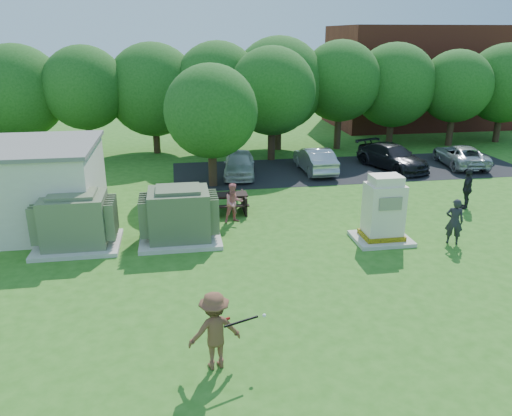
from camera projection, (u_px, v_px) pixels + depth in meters
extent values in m
plane|color=#2D6619|center=(277.00, 292.00, 15.03)|extent=(120.00, 120.00, 0.00)
cube|color=maroon|center=(424.00, 77.00, 41.61)|extent=(15.00, 8.00, 8.00)
cube|color=#232326|center=(349.00, 169.00, 28.67)|extent=(20.00, 6.00, 0.01)
cube|color=beige|center=(78.00, 245.00, 18.20)|extent=(3.00, 2.40, 0.15)
cube|color=#616D4E|center=(75.00, 220.00, 17.88)|extent=(2.20, 1.80, 1.80)
cube|color=#616D4E|center=(72.00, 194.00, 17.56)|extent=(1.60, 1.30, 0.12)
cube|color=#616D4E|center=(38.00, 221.00, 17.68)|extent=(0.32, 1.50, 1.35)
cube|color=#616D4E|center=(112.00, 217.00, 18.07)|extent=(0.32, 1.50, 1.35)
cube|color=beige|center=(181.00, 238.00, 18.77)|extent=(3.00, 2.40, 0.15)
cube|color=#525F42|center=(179.00, 214.00, 18.45)|extent=(2.20, 1.80, 1.80)
cube|color=#525F42|center=(178.00, 189.00, 18.13)|extent=(1.60, 1.30, 0.12)
cube|color=#525F42|center=(144.00, 215.00, 18.24)|extent=(0.32, 1.50, 1.35)
cube|color=#525F42|center=(213.00, 212.00, 18.63)|extent=(0.32, 1.50, 1.35)
cube|color=beige|center=(381.00, 239.00, 18.75)|extent=(2.08, 1.70, 0.14)
cube|color=yellow|center=(381.00, 235.00, 18.70)|extent=(1.47, 1.18, 0.17)
cube|color=beige|center=(384.00, 209.00, 18.36)|extent=(1.32, 1.04, 1.89)
cube|color=beige|center=(386.00, 180.00, 17.99)|extent=(1.09, 0.85, 0.33)
cube|color=gray|center=(391.00, 204.00, 17.72)|extent=(0.85, 0.04, 0.47)
cube|color=black|center=(225.00, 195.00, 21.46)|extent=(1.96, 0.76, 0.07)
cube|color=black|center=(223.00, 198.00, 22.12)|extent=(1.96, 0.27, 0.05)
cube|color=black|center=(226.00, 206.00, 21.01)|extent=(1.96, 0.27, 0.05)
cube|color=black|center=(205.00, 205.00, 21.46)|extent=(0.09, 1.47, 0.80)
cube|color=black|center=(244.00, 203.00, 21.72)|extent=(0.09, 1.47, 0.80)
imported|color=brown|center=(215.00, 331.00, 11.37)|extent=(1.33, 0.91, 1.90)
imported|color=black|center=(454.00, 221.00, 18.23)|extent=(0.75, 0.66, 1.73)
imported|color=#D16E71|center=(234.00, 203.00, 20.35)|extent=(0.92, 0.79, 1.65)
imported|color=black|center=(467.00, 189.00, 21.96)|extent=(1.06, 1.07, 1.81)
imported|color=silver|center=(239.00, 164.00, 27.11)|extent=(2.20, 4.22, 1.37)
imported|color=#A9A8AD|center=(315.00, 160.00, 27.90)|extent=(1.57, 4.25, 1.39)
imported|color=black|center=(392.00, 157.00, 28.57)|extent=(3.37, 5.16, 1.39)
imported|color=#B3B3B8|center=(460.00, 155.00, 29.25)|extent=(2.62, 4.67, 1.23)
cylinder|color=black|center=(241.00, 321.00, 11.19)|extent=(0.81, 0.36, 0.06)
cylinder|color=maroon|center=(225.00, 319.00, 11.27)|extent=(0.23, 0.14, 0.06)
sphere|color=white|center=(264.00, 316.00, 11.56)|extent=(0.09, 0.09, 0.09)
cylinder|color=#47301E|center=(25.00, 139.00, 30.87)|extent=(0.44, 0.44, 2.40)
sphere|color=#235B1C|center=(18.00, 92.00, 29.92)|extent=(5.60, 5.60, 5.60)
cylinder|color=#47301E|center=(90.00, 136.00, 30.86)|extent=(0.44, 0.44, 2.80)
sphere|color=#235B1C|center=(85.00, 88.00, 29.90)|extent=(5.00, 5.00, 5.00)
cylinder|color=#47301E|center=(156.00, 135.00, 32.30)|extent=(0.44, 0.44, 2.30)
sphere|color=#235B1C|center=(153.00, 90.00, 31.34)|extent=(5.80, 5.80, 5.80)
cylinder|color=#47301E|center=(219.00, 133.00, 32.00)|extent=(0.44, 0.44, 2.70)
sphere|color=#235B1C|center=(218.00, 86.00, 31.02)|extent=(5.40, 5.40, 5.40)
cylinder|color=#47301E|center=(278.00, 131.00, 33.21)|extent=(0.44, 0.44, 2.50)
sphere|color=#235B1C|center=(279.00, 84.00, 32.20)|extent=(6.00, 6.00, 6.00)
cylinder|color=#47301E|center=(338.00, 127.00, 33.38)|extent=(0.44, 0.44, 2.90)
sphere|color=#235B1C|center=(340.00, 81.00, 32.39)|extent=(5.20, 5.20, 5.20)
cylinder|color=#47301E|center=(390.00, 128.00, 34.63)|extent=(0.44, 0.44, 2.40)
sphere|color=#235B1C|center=(394.00, 85.00, 33.68)|extent=(5.60, 5.60, 5.60)
cylinder|color=#47301E|center=(450.00, 127.00, 34.37)|extent=(0.44, 0.44, 2.60)
sphere|color=#235B1C|center=(456.00, 86.00, 33.47)|extent=(4.80, 4.80, 4.80)
cylinder|color=#47301E|center=(498.00, 124.00, 35.56)|extent=(0.44, 0.44, 2.50)
sphere|color=#235B1C|center=(505.00, 83.00, 34.61)|extent=(5.40, 5.40, 5.40)
cylinder|color=#47301E|center=(213.00, 163.00, 25.19)|extent=(0.44, 0.44, 2.40)
sphere|color=#235B1C|center=(211.00, 111.00, 24.34)|extent=(4.60, 4.60, 4.60)
cylinder|color=#47301E|center=(271.00, 139.00, 30.43)|extent=(0.44, 0.44, 2.60)
sphere|color=#235B1C|center=(272.00, 91.00, 29.49)|extent=(5.20, 5.20, 5.20)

